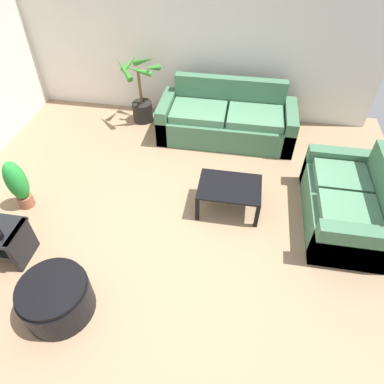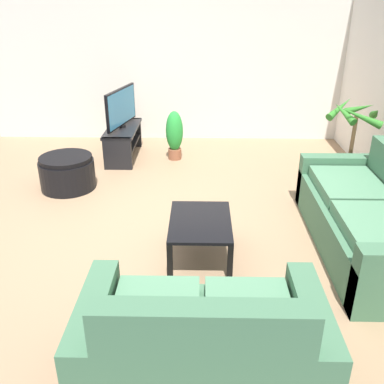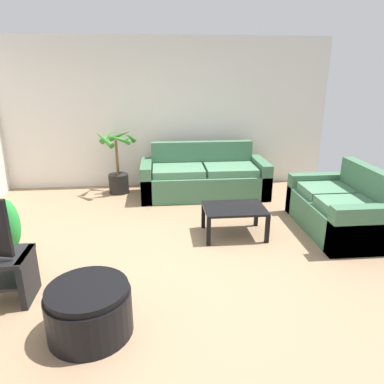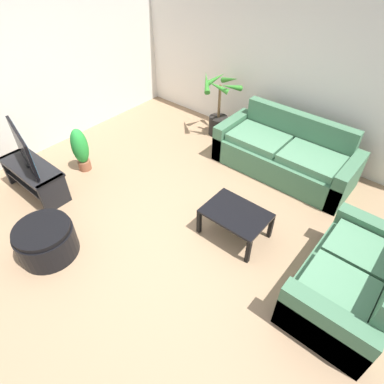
% 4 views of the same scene
% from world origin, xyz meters
% --- Properties ---
extents(ground_plane, '(6.60, 6.60, 0.00)m').
position_xyz_m(ground_plane, '(0.00, 0.00, 0.00)').
color(ground_plane, '#937556').
extents(wall_left, '(0.06, 6.00, 2.70)m').
position_xyz_m(wall_left, '(-3.00, 0.00, 1.35)').
color(wall_left, silver).
rests_on(wall_left, ground).
extents(couch_main, '(2.19, 0.90, 0.90)m').
position_xyz_m(couch_main, '(0.61, 2.28, 0.30)').
color(couch_main, '#3F6B4C').
rests_on(couch_main, ground).
extents(couch_loveseat, '(0.90, 1.55, 0.90)m').
position_xyz_m(couch_loveseat, '(2.28, 0.63, 0.30)').
color(couch_loveseat, '#3F6B4C').
rests_on(couch_loveseat, ground).
extents(tv_stand, '(1.10, 0.45, 0.48)m').
position_xyz_m(tv_stand, '(-1.98, -0.59, 0.32)').
color(tv_stand, black).
rests_on(tv_stand, ground).
extents(tv, '(0.96, 0.27, 0.59)m').
position_xyz_m(tv, '(-1.98, -0.59, 0.79)').
color(tv, black).
rests_on(tv, tv_stand).
extents(coffee_table, '(0.81, 0.58, 0.40)m').
position_xyz_m(coffee_table, '(0.80, 0.61, 0.34)').
color(coffee_table, black).
rests_on(coffee_table, ground).
extents(potted_palm, '(0.72, 0.69, 1.16)m').
position_xyz_m(potted_palm, '(-0.91, 2.54, 0.46)').
color(potted_palm, black).
rests_on(potted_palm, ground).
extents(potted_plant_small, '(0.26, 0.26, 0.75)m').
position_xyz_m(potted_plant_small, '(-1.92, 0.21, 0.40)').
color(potted_plant_small, brown).
rests_on(potted_plant_small, ground).
extents(ottoman, '(0.71, 0.71, 0.44)m').
position_xyz_m(ottoman, '(-0.79, -1.13, 0.22)').
color(ottoman, black).
rests_on(ottoman, ground).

